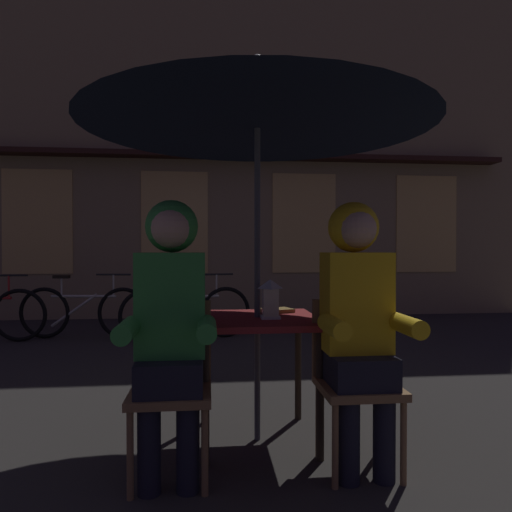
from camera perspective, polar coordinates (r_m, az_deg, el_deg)
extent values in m
plane|color=#2D2B28|center=(3.01, 0.16, -21.60)|extent=(60.00, 60.00, 0.00)
cube|color=maroon|center=(2.81, 0.17, -7.86)|extent=(0.72, 0.72, 0.04)
cylinder|color=#2D2319|center=(2.58, -6.25, -17.12)|extent=(0.04, 0.04, 0.70)
cylinder|color=#2D2319|center=(2.65, 7.88, -16.64)|extent=(0.04, 0.04, 0.70)
cylinder|color=#2D2319|center=(3.18, -6.18, -13.68)|extent=(0.04, 0.04, 0.70)
cylinder|color=#2D2319|center=(3.23, 5.19, -13.42)|extent=(0.04, 0.04, 0.70)
cylinder|color=#4C4C51|center=(2.78, 0.17, 0.38)|extent=(0.04, 0.04, 2.25)
cone|color=black|center=(2.93, 0.17, 19.01)|extent=(2.10, 2.10, 0.38)
sphere|color=#4C4C51|center=(3.00, 0.17, 23.00)|extent=(0.06, 0.06, 0.06)
cube|color=white|center=(2.75, 1.75, -7.51)|extent=(0.11, 0.11, 0.02)
cube|color=white|center=(2.74, 1.75, -5.69)|extent=(0.09, 0.09, 0.16)
pyramid|color=white|center=(2.73, 1.76, -3.44)|extent=(0.11, 0.11, 0.06)
cube|color=olive|center=(2.44, -10.44, -16.27)|extent=(0.40, 0.40, 0.04)
cylinder|color=olive|center=(2.35, -6.30, -22.79)|extent=(0.03, 0.03, 0.41)
cylinder|color=olive|center=(2.38, -15.20, -22.53)|extent=(0.03, 0.03, 0.41)
cylinder|color=olive|center=(2.67, -6.24, -19.86)|extent=(0.03, 0.03, 0.41)
cylinder|color=olive|center=(2.69, -13.96, -19.69)|extent=(0.03, 0.03, 0.41)
cube|color=olive|center=(2.56, -10.12, -10.13)|extent=(0.40, 0.03, 0.42)
cube|color=olive|center=(2.55, 12.46, -15.50)|extent=(0.40, 0.40, 0.04)
cylinder|color=olive|center=(2.53, 17.66, -21.04)|extent=(0.03, 0.03, 0.41)
cylinder|color=olive|center=(2.43, 9.70, -22.01)|extent=(0.03, 0.03, 0.41)
cylinder|color=olive|center=(2.83, 14.75, -18.65)|extent=(0.03, 0.03, 0.41)
cylinder|color=olive|center=(2.73, 7.67, -19.33)|extent=(0.03, 0.03, 0.41)
cube|color=olive|center=(2.67, 11.21, -9.69)|extent=(0.40, 0.03, 0.42)
cylinder|color=black|center=(2.39, -8.36, -21.91)|extent=(0.11, 0.11, 0.45)
cylinder|color=black|center=(2.40, -12.99, -21.78)|extent=(0.11, 0.11, 0.45)
cube|color=black|center=(2.41, -10.45, -14.00)|extent=(0.32, 0.36, 0.16)
cube|color=#338C38|center=(2.39, -10.39, -5.84)|extent=(0.34, 0.22, 0.52)
cylinder|color=#338C38|center=(2.18, -6.06, -8.88)|extent=(0.09, 0.30, 0.09)
cylinder|color=#338C38|center=(2.21, -15.56, -8.77)|extent=(0.09, 0.30, 0.09)
sphere|color=tan|center=(2.37, -10.41, 3.43)|extent=(0.21, 0.21, 0.21)
sphere|color=#338C38|center=(2.42, -10.32, 3.61)|extent=(0.27, 0.27, 0.27)
cylinder|color=black|center=(2.53, 15.47, -20.52)|extent=(0.11, 0.11, 0.45)
cylinder|color=black|center=(2.48, 11.31, -21.01)|extent=(0.11, 0.11, 0.45)
cube|color=black|center=(2.53, 12.47, -13.32)|extent=(0.32, 0.36, 0.16)
cube|color=yellow|center=(2.50, 12.20, -5.54)|extent=(0.34, 0.22, 0.52)
cylinder|color=yellow|center=(2.37, 18.04, -8.09)|extent=(0.09, 0.30, 0.09)
cylinder|color=yellow|center=(2.25, 9.55, -8.54)|extent=(0.09, 0.30, 0.09)
sphere|color=tan|center=(2.49, 12.23, 3.30)|extent=(0.21, 0.21, 0.21)
sphere|color=yellow|center=(2.54, 11.88, 3.48)|extent=(0.27, 0.27, 0.27)
cube|color=#937A56|center=(8.41, -2.09, 14.23)|extent=(10.00, 0.60, 6.20)
cube|color=#E0B260|center=(8.34, -25.25, 3.85)|extent=(1.10, 0.02, 1.70)
cube|color=#E0B260|center=(7.89, -9.95, 4.09)|extent=(1.10, 0.02, 1.70)
cube|color=#E0B260|center=(8.04, 5.93, 4.04)|extent=(1.10, 0.02, 1.70)
cube|color=#E0B260|center=(8.76, 20.20, 3.73)|extent=(1.10, 0.02, 1.70)
cube|color=#331914|center=(7.89, -1.87, 12.16)|extent=(9.00, 0.36, 0.08)
torus|color=black|center=(6.51, -27.06, -6.48)|extent=(0.66, 0.07, 0.66)
cylinder|color=maroon|center=(6.52, -28.09, -3.35)|extent=(0.02, 0.02, 0.28)
cylinder|color=black|center=(6.51, -28.10, -2.12)|extent=(0.44, 0.04, 0.02)
torus|color=black|center=(6.24, -16.01, -6.75)|extent=(0.66, 0.13, 0.66)
torus|color=black|center=(6.61, -24.55, -6.36)|extent=(0.66, 0.13, 0.66)
cylinder|color=#ADA89E|center=(6.38, -20.42, -4.66)|extent=(0.83, 0.14, 0.04)
cylinder|color=#ADA89E|center=(6.45, -21.43, -6.23)|extent=(0.61, 0.11, 0.44)
cylinder|color=#ADA89E|center=(6.48, -22.78, -3.52)|extent=(0.02, 0.02, 0.24)
cube|color=black|center=(6.47, -22.78, -2.37)|extent=(0.21, 0.10, 0.04)
cylinder|color=#ADA89E|center=(6.24, -17.10, -3.47)|extent=(0.02, 0.02, 0.28)
cylinder|color=black|center=(6.23, -17.11, -2.19)|extent=(0.44, 0.08, 0.02)
torus|color=black|center=(6.10, -3.75, -6.88)|extent=(0.65, 0.19, 0.66)
torus|color=black|center=(5.93, -13.40, -7.13)|extent=(0.65, 0.19, 0.66)
cylinder|color=#ADA89E|center=(5.97, -8.51, -4.99)|extent=(0.82, 0.22, 0.04)
cylinder|color=#ADA89E|center=(5.97, -9.67, -6.74)|extent=(0.60, 0.17, 0.44)
cylinder|color=#ADA89E|center=(5.92, -11.24, -3.88)|extent=(0.02, 0.02, 0.24)
cube|color=black|center=(5.91, -11.24, -2.62)|extent=(0.21, 0.12, 0.04)
cylinder|color=#ADA89E|center=(6.04, -4.88, -3.58)|extent=(0.02, 0.02, 0.28)
cylinder|color=black|center=(6.03, -4.88, -2.26)|extent=(0.43, 0.12, 0.02)
cube|color=olive|center=(3.01, 2.51, -6.71)|extent=(0.24, 0.20, 0.02)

